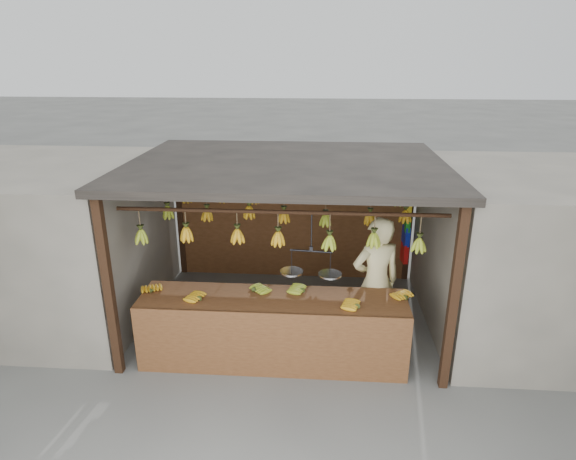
{
  "coord_description": "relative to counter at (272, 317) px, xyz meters",
  "views": [
    {
      "loc": [
        0.49,
        -6.44,
        3.75
      ],
      "look_at": [
        0.0,
        0.3,
        1.3
      ],
      "focal_mm": 30.0,
      "sensor_mm": 36.0,
      "label": 1
    }
  ],
  "objects": [
    {
      "name": "vendor",
      "position": [
        1.33,
        0.63,
        0.21
      ],
      "size": [
        0.77,
        0.62,
        1.83
      ],
      "primitive_type": "imported",
      "rotation": [
        0.0,
        0.0,
        3.45
      ],
      "color": "beige",
      "rests_on": "ground"
    },
    {
      "name": "balance_scale",
      "position": [
        0.47,
        0.23,
        0.55
      ],
      "size": [
        0.76,
        0.33,
        0.8
      ],
      "color": "black",
      "rests_on": "ground"
    },
    {
      "name": "bag_bundles",
      "position": [
        2.03,
        2.58,
        0.3
      ],
      "size": [
        0.08,
        0.26,
        1.23
      ],
      "color": "yellow",
      "rests_on": "ground"
    },
    {
      "name": "hanging_bananas",
      "position": [
        0.08,
        1.22,
        0.93
      ],
      "size": [
        3.59,
        2.22,
        0.4
      ],
      "color": "#92A523",
      "rests_on": "ground"
    },
    {
      "name": "neighbor_right",
      "position": [
        3.69,
        1.23,
        0.45
      ],
      "size": [
        3.0,
        3.0,
        2.3
      ],
      "primitive_type": "cube",
      "color": "slate",
      "rests_on": "ground"
    },
    {
      "name": "neighbor_left",
      "position": [
        -3.51,
        1.23,
        0.45
      ],
      "size": [
        3.0,
        3.0,
        2.3
      ],
      "primitive_type": "cube",
      "color": "slate",
      "rests_on": "ground"
    },
    {
      "name": "stall",
      "position": [
        0.09,
        1.56,
        1.27
      ],
      "size": [
        4.3,
        3.3,
        2.4
      ],
      "color": "black",
      "rests_on": "ground"
    },
    {
      "name": "counter",
      "position": [
        0.0,
        0.0,
        0.0
      ],
      "size": [
        3.49,
        0.77,
        0.96
      ],
      "color": "brown",
      "rests_on": "ground"
    },
    {
      "name": "ground",
      "position": [
        0.09,
        1.23,
        -0.7
      ],
      "size": [
        80.0,
        80.0,
        0.0
      ],
      "primitive_type": "plane",
      "color": "#5B5B57"
    }
  ]
}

